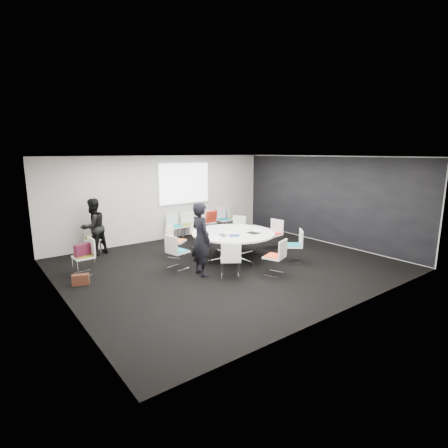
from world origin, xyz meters
TOP-DOWN VIEW (x-y plane):
  - room_shell at (0.09, 0.00)m, footprint 8.08×7.08m
  - conference_table at (0.50, 0.37)m, footprint 2.29×2.29m
  - projection_screen at (0.80, 3.46)m, footprint 1.90×0.03m
  - chair_ring_a at (2.09, 0.40)m, footprint 0.52×0.53m
  - chair_ring_b at (1.57, 1.53)m, footprint 0.60×0.61m
  - chair_ring_c at (0.38, 1.88)m, footprint 0.55×0.54m
  - chair_ring_d at (-0.72, 1.44)m, footprint 0.63×0.63m
  - chair_ring_e at (-1.21, 0.49)m, footprint 0.53×0.54m
  - chair_ring_f at (-0.53, -0.83)m, footprint 0.63×0.63m
  - chair_ring_g at (0.44, -1.31)m, footprint 0.59×0.58m
  - chair_ring_h at (1.58, -0.88)m, footprint 0.64×0.64m
  - chair_back_a at (0.22, 3.16)m, footprint 0.49×0.47m
  - chair_back_b at (0.74, 3.14)m, footprint 0.57×0.56m
  - chair_back_c at (1.57, 3.17)m, footprint 0.53×0.52m
  - chair_back_d at (2.25, 3.16)m, footprint 0.46×0.45m
  - chair_back_e at (2.83, 3.16)m, footprint 0.60×0.59m
  - chair_spare_left at (-3.22, 1.47)m, footprint 0.47×0.48m
  - chair_person_back at (-2.50, 3.17)m, footprint 0.56×0.55m
  - person_main at (-0.97, -0.24)m, footprint 0.46×0.67m
  - person_back at (-2.51, 3.00)m, footprint 0.97×0.88m
  - laptop at (0.09, 0.24)m, footprint 0.26×0.34m
  - laptop_lid at (-0.08, 0.50)m, footprint 0.11×0.29m
  - notebook_black at (0.87, -0.04)m, footprint 0.27×0.33m
  - tablet_folio at (0.26, 0.04)m, footprint 0.32×0.30m
  - papers_right at (0.95, 0.62)m, footprint 0.36×0.32m
  - papers_front at (1.28, 0.17)m, footprint 0.36×0.32m
  - cup at (0.56, 0.54)m, footprint 0.08×0.08m
  - phone at (1.01, -0.14)m, footprint 0.15×0.10m
  - maroon_bag at (-3.23, 1.47)m, footprint 0.42×0.26m
  - brown_bag at (-3.50, 0.83)m, footprint 0.39×0.28m
  - red_jacket at (1.56, 2.94)m, footprint 0.46×0.22m

SIDE VIEW (x-z plane):
  - brown_bag at x=-3.50m, z-range 0.00..0.24m
  - chair_ring_a at x=2.09m, z-range -0.16..0.72m
  - chair_ring_b at x=1.57m, z-range -0.16..0.72m
  - chair_ring_c at x=0.38m, z-range -0.16..0.72m
  - chair_ring_d at x=-0.72m, z-range -0.16..0.72m
  - chair_ring_e at x=-1.21m, z-range -0.16..0.72m
  - chair_ring_f at x=-0.53m, z-range -0.16..0.72m
  - chair_ring_g at x=0.44m, z-range -0.16..0.72m
  - chair_ring_h at x=1.58m, z-range -0.16..0.72m
  - chair_back_a at x=0.22m, z-range -0.16..0.72m
  - chair_back_b at x=0.74m, z-range -0.16..0.72m
  - chair_back_c at x=1.57m, z-range -0.16..0.72m
  - chair_back_d at x=2.25m, z-range -0.16..0.72m
  - chair_back_e at x=2.83m, z-range -0.16..0.72m
  - chair_spare_left at x=-3.22m, z-range -0.16..0.72m
  - chair_person_back at x=-2.50m, z-range -0.16..0.72m
  - conference_table at x=0.50m, z-range 0.18..0.91m
  - maroon_bag at x=-3.23m, z-range 0.48..0.76m
  - red_jacket at x=1.56m, z-range 0.52..0.88m
  - papers_right at x=0.95m, z-range 0.73..0.73m
  - papers_front at x=1.28m, z-range 0.73..0.73m
  - phone at x=1.01m, z-range 0.73..0.74m
  - notebook_black at x=0.87m, z-range 0.73..0.75m
  - laptop at x=0.09m, z-range 0.73..0.75m
  - tablet_folio at x=0.26m, z-range 0.73..0.76m
  - cup at x=0.56m, z-range 0.73..0.82m
  - person_back at x=-2.51m, z-range 0.00..1.64m
  - laptop_lid at x=-0.08m, z-range 0.75..0.97m
  - person_main at x=-0.97m, z-range 0.00..1.77m
  - room_shell at x=0.09m, z-range -0.04..2.84m
  - projection_screen at x=0.80m, z-range 1.17..2.53m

